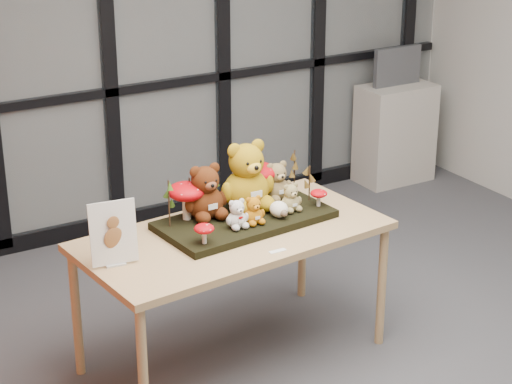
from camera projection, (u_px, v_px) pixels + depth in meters
floor at (368, 368)px, 5.11m from camera, size 5.00×5.00×0.00m
room_shell at (383, 71)px, 4.50m from camera, size 5.00×5.00×5.00m
glass_partition at (167, 33)px, 6.57m from camera, size 4.90×0.06×2.78m
display_table at (233, 243)px, 4.96m from camera, size 1.71×0.97×0.77m
diorama_tray at (245, 220)px, 5.04m from camera, size 0.98×0.56×0.04m
bear_pooh_yellow at (246, 172)px, 5.07m from camera, size 0.35×0.33×0.43m
bear_brown_medium at (205, 188)px, 4.96m from camera, size 0.28×0.25×0.33m
bear_tan_back at (276, 179)px, 5.22m from camera, size 0.21×0.19×0.25m
bear_small_yellow at (253, 208)px, 4.92m from camera, size 0.14×0.13×0.17m
bear_white_bow at (237, 212)px, 4.86m from camera, size 0.14×0.13×0.18m
bear_beige_small at (291, 196)px, 5.08m from camera, size 0.14×0.13×0.17m
plush_cream_hedgehog at (279, 209)px, 5.01m from camera, size 0.08×0.07×0.10m
mushroom_back_left at (186, 199)px, 4.96m from camera, size 0.21×0.21×0.23m
mushroom_back_right at (258, 180)px, 5.22m from camera, size 0.22×0.22×0.24m
mushroom_front_left at (204, 233)px, 4.69m from camera, size 0.10×0.10×0.12m
mushroom_front_right at (319, 197)px, 5.15m from camera, size 0.10×0.10×0.11m
sprig_green_far_left at (169, 203)px, 4.86m from camera, size 0.05×0.05×0.26m
sprig_green_mid_left at (190, 197)px, 4.99m from camera, size 0.05×0.05×0.22m
sprig_dry_far_right at (294, 172)px, 5.29m from camera, size 0.05×0.05×0.27m
sprig_dry_mid_right at (309, 183)px, 5.22m from camera, size 0.05×0.05×0.21m
sprig_green_centre at (215, 193)px, 5.10m from camera, size 0.05×0.05×0.19m
sign_holder at (113, 236)px, 4.52m from camera, size 0.24×0.07×0.33m
label_card at (278, 251)px, 4.72m from camera, size 0.09×0.03×0.00m
cabinet at (395, 133)px, 7.68m from camera, size 0.61×0.36×0.82m
monitor at (397, 66)px, 7.49m from camera, size 0.44×0.05×0.31m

